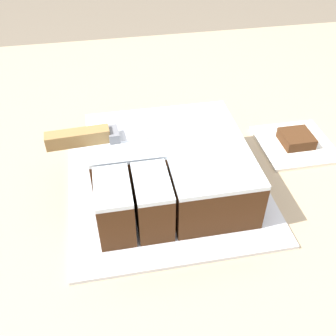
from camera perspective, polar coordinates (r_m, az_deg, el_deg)
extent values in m
cube|color=tan|center=(1.05, -2.56, -17.38)|extent=(1.40, 1.10, 0.89)
cube|color=silver|center=(0.65, 0.00, -3.05)|extent=(0.32, 0.31, 0.01)
cube|color=#472814|center=(0.65, -0.73, 2.27)|extent=(0.24, 0.13, 0.08)
cube|color=white|center=(0.63, -0.76, 5.31)|extent=(0.24, 0.13, 0.01)
cube|color=#472814|center=(0.58, 6.73, -3.80)|extent=(0.13, 0.09, 0.08)
cube|color=white|center=(0.56, 7.06, -0.67)|extent=(0.13, 0.09, 0.01)
cube|color=#472814|center=(0.56, -7.73, -5.90)|extent=(0.05, 0.08, 0.08)
cube|color=white|center=(0.53, -8.13, -2.76)|extent=(0.05, 0.08, 0.01)
cube|color=#472814|center=(0.57, -2.23, -5.21)|extent=(0.05, 0.08, 0.08)
cube|color=white|center=(0.54, -2.35, -2.04)|extent=(0.05, 0.08, 0.01)
cube|color=silver|center=(0.62, 0.12, 5.57)|extent=(0.19, 0.04, 0.00)
cube|color=slate|center=(0.61, -7.91, 4.86)|extent=(0.02, 0.03, 0.02)
cube|color=olive|center=(0.61, -12.96, 4.33)|extent=(0.10, 0.03, 0.02)
cube|color=white|center=(0.78, 17.94, 3.32)|extent=(0.13, 0.13, 0.01)
cube|color=#472814|center=(0.77, 18.13, 4.09)|extent=(0.06, 0.06, 0.02)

